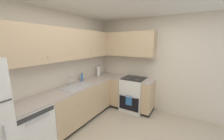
{
  "coord_description": "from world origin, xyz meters",
  "views": [
    {
      "loc": [
        -1.76,
        -0.78,
        1.86
      ],
      "look_at": [
        1.01,
        0.88,
        1.21
      ],
      "focal_mm": 21.52,
      "sensor_mm": 36.0,
      "label": 1
    }
  ],
  "objects_px": {
    "soap_bottle": "(82,77)",
    "paper_towel_roll": "(98,71)",
    "dishwasher": "(29,130)",
    "oven_range": "(134,94)"
  },
  "relations": [
    {
      "from": "dishwasher",
      "to": "soap_bottle",
      "type": "bearing_deg",
      "value": 6.98
    },
    {
      "from": "soap_bottle",
      "to": "paper_towel_roll",
      "type": "xyz_separation_m",
      "value": [
        0.69,
        -0.02,
        0.04
      ]
    },
    {
      "from": "dishwasher",
      "to": "oven_range",
      "type": "relative_size",
      "value": 0.82
    },
    {
      "from": "dishwasher",
      "to": "soap_bottle",
      "type": "xyz_separation_m",
      "value": [
        1.47,
        0.18,
        0.56
      ]
    },
    {
      "from": "paper_towel_roll",
      "to": "oven_range",
      "type": "bearing_deg",
      "value": -77.89
    },
    {
      "from": "dishwasher",
      "to": "soap_bottle",
      "type": "height_order",
      "value": "soap_bottle"
    },
    {
      "from": "soap_bottle",
      "to": "paper_towel_roll",
      "type": "relative_size",
      "value": 0.64
    },
    {
      "from": "oven_range",
      "to": "dishwasher",
      "type": "bearing_deg",
      "value": 159.58
    },
    {
      "from": "oven_range",
      "to": "paper_towel_roll",
      "type": "bearing_deg",
      "value": 102.11
    },
    {
      "from": "paper_towel_roll",
      "to": "dishwasher",
      "type": "bearing_deg",
      "value": -175.75
    }
  ]
}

